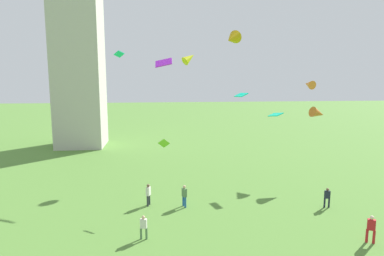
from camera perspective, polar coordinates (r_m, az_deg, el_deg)
name	(u,v)px	position (r m, az deg, el deg)	size (l,w,h in m)	color
person_0	(371,228)	(25.51, 27.34, -14.31)	(0.55, 0.46, 1.82)	red
person_1	(144,226)	(23.56, -7.95, -15.63)	(0.50, 0.29, 1.61)	#51754C
person_2	(327,197)	(30.33, 21.31, -10.44)	(0.50, 0.28, 1.62)	#1E2333
person_3	(184,195)	(28.45, -1.27, -10.88)	(0.41, 0.53, 1.80)	#235693
person_5	(148,193)	(28.93, -7.17, -10.61)	(0.40, 0.54, 1.80)	#2D3338
kite_flying_0	(241,95)	(26.62, 8.07, 5.40)	(0.99, 1.17, 0.33)	#07E1AF
kite_flying_1	(164,143)	(27.97, -4.65, -2.51)	(0.96, 0.96, 0.54)	#50C10F
kite_flying_2	(189,58)	(39.89, -0.44, 11.41)	(2.03, 1.70, 1.62)	#CFD40E
kite_flying_4	(119,54)	(36.37, -11.88, 11.79)	(1.16, 1.10, 0.69)	#17D8A8
kite_flying_5	(309,84)	(41.21, 18.62, 6.81)	(1.19, 1.60, 1.12)	orange
kite_flying_6	(164,63)	(35.91, -4.68, 10.65)	(1.70, 1.30, 1.06)	#B223E8
kite_flying_7	(318,113)	(37.54, 19.98, 2.28)	(1.97, 1.54, 1.43)	#C3651D
kite_flying_8	(232,39)	(29.88, 6.57, 14.35)	(1.94, 2.10, 1.50)	#C69908
kite_flying_9	(276,115)	(34.83, 13.57, 2.16)	(1.37, 1.60, 0.47)	#0FD09F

